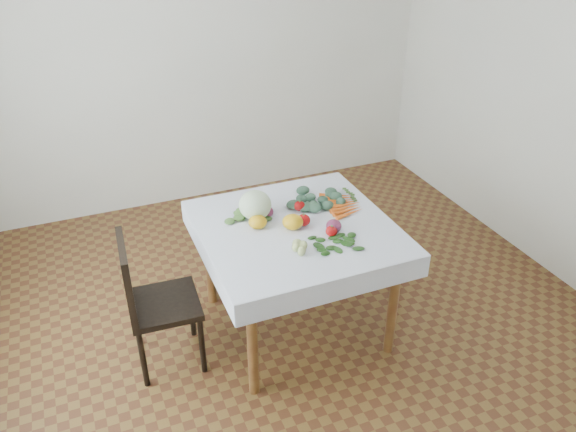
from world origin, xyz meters
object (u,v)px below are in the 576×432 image
Objects in this scene: chair at (148,296)px; table at (296,241)px; cabbage at (255,205)px; heirloom_back at (258,222)px; carrot_bunch at (342,204)px.

table is at bearing -0.26° from chair.
cabbage is 1.80× the size of heirloom_back.
heirloom_back reaches higher than carrot_bunch.
chair reaches higher than heirloom_back.
cabbage is 0.13m from heirloom_back.
cabbage reaches higher than carrot_bunch.
cabbage is (-0.19, 0.18, 0.19)m from table.
cabbage reaches higher than heirloom_back.
carrot_bunch is at bearing 4.77° from chair.
heirloom_back is (0.69, 0.07, 0.30)m from chair.
chair is 0.75m from heirloom_back.
table is 5.08× the size of cabbage.
heirloom_back reaches higher than table.
chair is 2.63× the size of carrot_bunch.
table is 0.27m from heirloom_back.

